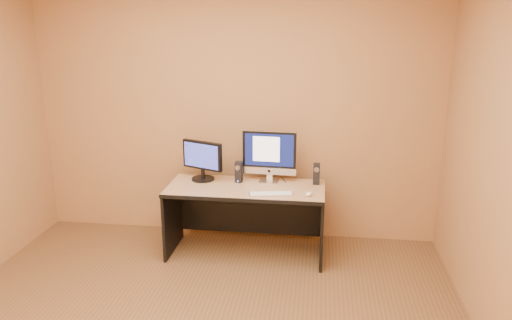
# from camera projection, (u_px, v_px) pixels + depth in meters

# --- Properties ---
(walls) EXTENTS (4.00, 4.00, 2.60)m
(walls) POSITION_uv_depth(u_px,v_px,m) (179.00, 168.00, 2.99)
(walls) COLOR #A36B41
(walls) RESTS_ON ground
(desk) EXTENTS (1.44, 0.64, 0.67)m
(desk) POSITION_uv_depth(u_px,v_px,m) (246.00, 221.00, 4.67)
(desk) COLOR tan
(desk) RESTS_ON ground
(imac) EXTENTS (0.52, 0.22, 0.50)m
(imac) POSITION_uv_depth(u_px,v_px,m) (269.00, 156.00, 4.66)
(imac) COLOR #BABBBF
(imac) RESTS_ON desk
(second_monitor) EXTENTS (0.48, 0.37, 0.38)m
(second_monitor) POSITION_uv_depth(u_px,v_px,m) (203.00, 161.00, 4.73)
(second_monitor) COLOR black
(second_monitor) RESTS_ON desk
(speaker_left) EXTENTS (0.07, 0.07, 0.20)m
(speaker_left) POSITION_uv_depth(u_px,v_px,m) (239.00, 172.00, 4.69)
(speaker_left) COLOR black
(speaker_left) RESTS_ON desk
(speaker_right) EXTENTS (0.06, 0.07, 0.20)m
(speaker_right) POSITION_uv_depth(u_px,v_px,m) (316.00, 174.00, 4.63)
(speaker_right) COLOR black
(speaker_right) RESTS_ON desk
(keyboard) EXTENTS (0.40, 0.17, 0.02)m
(keyboard) POSITION_uv_depth(u_px,v_px,m) (271.00, 194.00, 4.37)
(keyboard) COLOR silver
(keyboard) RESTS_ON desk
(mouse) EXTENTS (0.07, 0.10, 0.03)m
(mouse) POSITION_uv_depth(u_px,v_px,m) (309.00, 194.00, 4.35)
(mouse) COLOR white
(mouse) RESTS_ON desk
(cable_a) EXTENTS (0.08, 0.19, 0.01)m
(cable_a) POSITION_uv_depth(u_px,v_px,m) (283.00, 179.00, 4.79)
(cable_a) COLOR black
(cable_a) RESTS_ON desk
(cable_b) EXTENTS (0.05, 0.16, 0.01)m
(cable_b) POSITION_uv_depth(u_px,v_px,m) (269.00, 178.00, 4.81)
(cable_b) COLOR black
(cable_b) RESTS_ON desk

